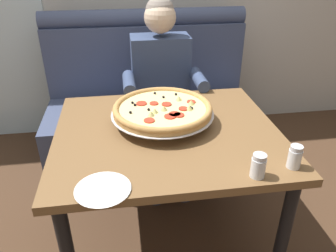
# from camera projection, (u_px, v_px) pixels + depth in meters

# --- Properties ---
(ground_plane) EXTENTS (16.00, 16.00, 0.00)m
(ground_plane) POSITION_uv_depth(u_px,v_px,m) (167.00, 235.00, 2.01)
(ground_plane) COLOR #4C3321
(booth_bench) EXTENTS (1.59, 0.78, 1.13)m
(booth_bench) POSITION_uv_depth(u_px,v_px,m) (150.00, 109.00, 2.64)
(booth_bench) COLOR #424C6B
(booth_bench) RESTS_ON ground_plane
(dining_table) EXTENTS (1.12, 0.97, 0.74)m
(dining_table) POSITION_uv_depth(u_px,v_px,m) (167.00, 145.00, 1.70)
(dining_table) COLOR brown
(dining_table) RESTS_ON ground_plane
(diner_main) EXTENTS (0.54, 0.64, 1.27)m
(diner_main) POSITION_uv_depth(u_px,v_px,m) (162.00, 85.00, 2.27)
(diner_main) COLOR #2D3342
(diner_main) RESTS_ON ground_plane
(pizza) EXTENTS (0.53, 0.53, 0.11)m
(pizza) POSITION_uv_depth(u_px,v_px,m) (163.00, 109.00, 1.69)
(pizza) COLOR silver
(pizza) RESTS_ON dining_table
(shaker_pepper_flakes) EXTENTS (0.06, 0.06, 0.10)m
(shaker_pepper_flakes) POSITION_uv_depth(u_px,v_px,m) (258.00, 167.00, 1.30)
(shaker_pepper_flakes) COLOR white
(shaker_pepper_flakes) RESTS_ON dining_table
(shaker_parmesan) EXTENTS (0.06, 0.06, 0.10)m
(shaker_parmesan) POSITION_uv_depth(u_px,v_px,m) (295.00, 158.00, 1.36)
(shaker_parmesan) COLOR white
(shaker_parmesan) RESTS_ON dining_table
(plate_near_left) EXTENTS (0.22, 0.22, 0.02)m
(plate_near_left) POSITION_uv_depth(u_px,v_px,m) (103.00, 188.00, 1.24)
(plate_near_left) COLOR white
(plate_near_left) RESTS_ON dining_table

